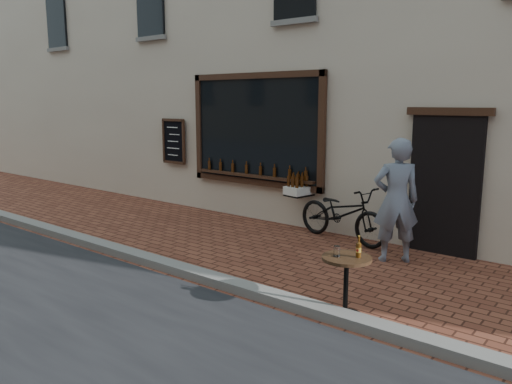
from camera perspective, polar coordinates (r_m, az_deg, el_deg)
The scene contains 5 objects.
ground at distance 6.69m, azimuth -5.85°, elevation -10.88°, with size 90.00×90.00×0.00m, color brown.
kerb at distance 6.80m, azimuth -4.66°, elevation -9.95°, with size 90.00×0.25×0.12m, color slate.
cargo_bicycle at distance 8.84m, azimuth 9.64°, elevation -2.32°, with size 2.22×0.98×1.05m.
bistro_table at distance 5.73m, azimuth 10.30°, elevation -9.23°, with size 0.56×0.56×0.95m.
pedestrian at distance 7.79m, azimuth 15.72°, elevation -0.93°, with size 0.69×0.45×1.89m, color slate.
Camera 1 is at (4.38, -4.44, 2.41)m, focal length 35.00 mm.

